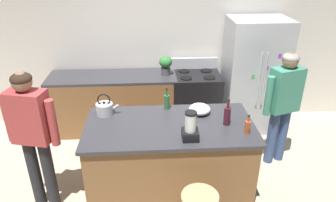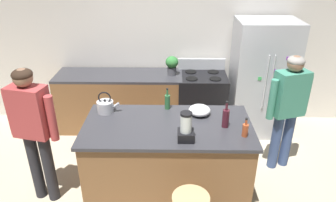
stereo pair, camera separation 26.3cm
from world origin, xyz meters
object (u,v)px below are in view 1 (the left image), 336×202
at_px(bottle_wine, 227,115).
at_px(bottle_olive_oil, 167,101).
at_px(stove_range, 195,101).
at_px(mixing_bowl, 200,109).
at_px(bottle_cooking_sauce, 248,126).
at_px(person_by_island_left, 32,131).
at_px(refrigerator, 253,76).
at_px(potted_plant, 166,64).
at_px(kitchen_island, 170,158).
at_px(tea_kettle, 105,108).
at_px(person_by_sink_right, 284,99).
at_px(blender_appliance, 190,128).

bearing_deg(bottle_wine, bottle_olive_oil, 146.88).
height_order(stove_range, mixing_bowl, stove_range).
bearing_deg(bottle_cooking_sauce, person_by_island_left, 177.97).
xyz_separation_m(refrigerator, bottle_olive_oil, (-1.45, -1.11, 0.14)).
height_order(potted_plant, mixing_bowl, potted_plant).
relative_size(person_by_island_left, mixing_bowl, 6.42).
distance_m(stove_range, bottle_cooking_sauce, 1.86).
bearing_deg(mixing_bowl, refrigerator, 49.81).
bearing_deg(refrigerator, bottle_cooking_sauce, -109.64).
relative_size(potted_plant, bottle_wine, 0.95).
xyz_separation_m(kitchen_island, stove_range, (0.53, 1.52, 0.01)).
bearing_deg(refrigerator, mixing_bowl, -130.19).
bearing_deg(tea_kettle, person_by_island_left, -148.12).
bearing_deg(bottle_olive_oil, tea_kettle, -172.64).
relative_size(person_by_sink_right, bottle_cooking_sauce, 7.41).
xyz_separation_m(bottle_cooking_sauce, bottle_wine, (-0.18, 0.19, 0.04)).
height_order(refrigerator, person_by_sink_right, refrigerator).
xyz_separation_m(blender_appliance, bottle_olive_oil, (-0.20, 0.70, -0.03)).
relative_size(bottle_olive_oil, bottle_wine, 0.87).
bearing_deg(person_by_island_left, refrigerator, 29.51).
bearing_deg(person_by_island_left, bottle_cooking_sauce, -2.03).
relative_size(refrigerator, person_by_sink_right, 1.14).
xyz_separation_m(refrigerator, potted_plant, (-1.40, 0.05, 0.21)).
bearing_deg(mixing_bowl, potted_plant, 104.44).
relative_size(person_by_sink_right, blender_appliance, 5.02).
xyz_separation_m(stove_range, bottle_cooking_sauce, (0.30, -1.75, 0.54)).
bearing_deg(blender_appliance, kitchen_island, 122.34).
relative_size(person_by_island_left, potted_plant, 5.56).
xyz_separation_m(stove_range, blender_appliance, (-0.33, -1.83, 0.60)).
distance_m(bottle_olive_oil, tea_kettle, 0.76).
xyz_separation_m(refrigerator, mixing_bowl, (-1.06, -1.26, 0.10)).
xyz_separation_m(bottle_cooking_sauce, tea_kettle, (-1.58, 0.52, 0.00)).
relative_size(person_by_island_left, person_by_sink_right, 1.04).
height_order(bottle_cooking_sauce, bottle_olive_oil, bottle_olive_oil).
height_order(bottle_wine, mixing_bowl, bottle_wine).
bearing_deg(stove_range, person_by_sink_right, -44.85).
xyz_separation_m(refrigerator, bottle_wine, (-0.80, -1.53, 0.16)).
height_order(refrigerator, mixing_bowl, refrigerator).
bearing_deg(blender_appliance, bottle_olive_oil, 106.26).
relative_size(bottle_cooking_sauce, tea_kettle, 0.78).
relative_size(stove_range, bottle_olive_oil, 4.09).
relative_size(bottle_cooking_sauce, bottle_olive_oil, 0.78).
height_order(kitchen_island, refrigerator, refrigerator).
bearing_deg(stove_range, bottle_olive_oil, -115.28).
bearing_deg(potted_plant, stove_range, -3.04).
xyz_separation_m(person_by_sink_right, bottle_cooking_sauce, (-0.71, -0.75, 0.06)).
relative_size(potted_plant, blender_appliance, 0.94).
bearing_deg(tea_kettle, stove_range, 43.76).
relative_size(stove_range, blender_appliance, 3.54).
bearing_deg(tea_kettle, bottle_cooking_sauce, -18.22).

